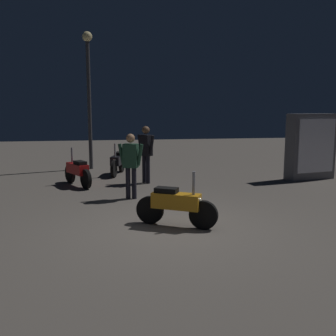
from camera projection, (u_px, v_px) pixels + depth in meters
name	position (u px, v px, depth m)	size (l,w,h in m)	color
ground_plane	(172.00, 228.00, 7.48)	(40.00, 40.00, 0.00)	#605951
motorcycle_orange_foreground	(176.00, 204.00, 7.50)	(1.50, 0.88, 1.11)	black
motorcycle_black_parked_left	(118.00, 162.00, 13.23)	(0.55, 1.63, 1.11)	black
motorcycle_red_parked_right	(78.00, 171.00, 11.37)	(0.88, 1.51, 1.11)	black
person_rider_beside	(146.00, 149.00, 11.65)	(0.51, 0.56, 1.74)	black
person_bystander_far	(131.00, 160.00, 9.68)	(0.65, 0.35, 1.65)	black
streetlamp_near	(89.00, 83.00, 14.05)	(0.36, 0.36, 4.98)	#38383D
kiosk_billboard	(311.00, 147.00, 12.33)	(1.66, 0.80, 2.10)	#595960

